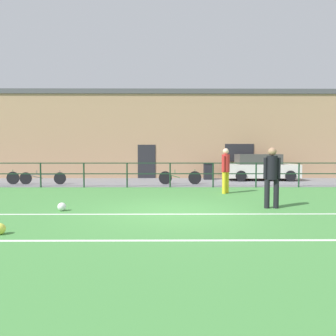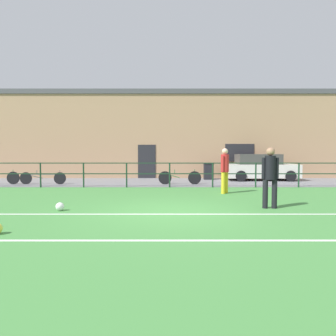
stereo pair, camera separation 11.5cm
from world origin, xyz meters
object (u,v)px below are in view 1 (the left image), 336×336
player_striker (226,168)px  parked_car_red (260,168)px  bicycle_parked_2 (43,178)px  soccer_ball_match (0,229)px  player_goalkeeper (272,174)px  bicycle_parked_0 (180,177)px  trash_bin_0 (208,171)px  soccer_ball_spare (62,207)px

player_striker → parked_car_red: player_striker is taller
bicycle_parked_2 → soccer_ball_match: bearing=-73.0°
player_goalkeeper → soccer_ball_match: size_ratio=7.89×
player_goalkeeper → player_striker: size_ratio=0.99×
player_goalkeeper → bicycle_parked_2: player_goalkeeper is taller
parked_car_red → bicycle_parked_0: parked_car_red is taller
parked_car_red → player_striker: bearing=-118.6°
bicycle_parked_2 → trash_bin_0: 9.15m
soccer_ball_spare → bicycle_parked_0: size_ratio=0.11×
soccer_ball_spare → bicycle_parked_0: bearing=62.7°
player_goalkeeper → soccer_ball_spare: bearing=-172.7°
trash_bin_0 → player_goalkeeper: bearing=-86.6°
bicycle_parked_2 → player_goalkeeper: bearing=-35.6°
parked_car_red → bicycle_parked_0: 5.31m
parked_car_red → bicycle_parked_0: size_ratio=1.87×
player_striker → parked_car_red: (3.10, 5.67, -0.28)m
player_goalkeeper → soccer_ball_match: (-6.35, -2.87, -0.89)m
bicycle_parked_0 → soccer_ball_spare: bearing=-117.3°
player_goalkeeper → bicycle_parked_2: size_ratio=0.76×
player_goalkeeper → player_striker: (-0.71, 3.28, 0.01)m
player_striker → soccer_ball_match: bearing=172.7°
player_goalkeeper → soccer_ball_spare: player_goalkeeper is taller
parked_car_red → bicycle_parked_0: bearing=-153.7°
player_goalkeeper → bicycle_parked_2: 11.41m
player_striker → bicycle_parked_0: size_ratio=0.83×
trash_bin_0 → soccer_ball_spare: bearing=-118.9°
player_goalkeeper → soccer_ball_spare: 6.04m
player_goalkeeper → parked_car_red: size_ratio=0.44×
trash_bin_0 → parked_car_red: bearing=-8.8°
bicycle_parked_0 → parked_car_red: bearing=26.3°
bicycle_parked_0 → bicycle_parked_2: bicycle_parked_0 is taller
player_striker → bicycle_parked_0: (-1.65, 3.32, -0.65)m
soccer_ball_spare → trash_bin_0: (5.41, 9.78, 0.40)m
bicycle_parked_2 → bicycle_parked_0: bearing=-0.2°
player_goalkeeper → parked_car_red: 9.27m
player_goalkeeper → bicycle_parked_0: 7.04m
bicycle_parked_0 → trash_bin_0: bearing=57.1°
soccer_ball_match → trash_bin_0: bearing=64.7°
soccer_ball_match → parked_car_red: size_ratio=0.06×
parked_car_red → bicycle_parked_2: (-11.65, -2.33, -0.40)m
bicycle_parked_0 → bicycle_parked_2: (-6.90, 0.02, -0.02)m
player_striker → trash_bin_0: (0.16, 6.12, -0.50)m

